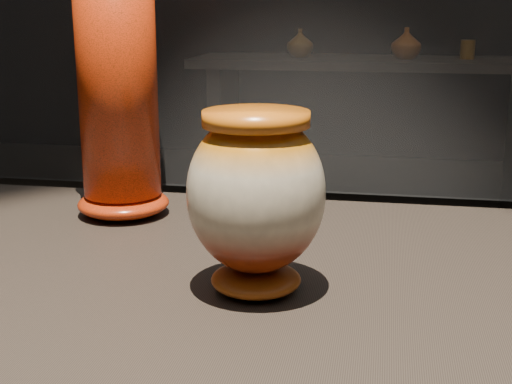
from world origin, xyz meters
TOP-DOWN VIEW (x-y plane):
  - main_vase at (-0.17, 0.02)m, footprint 0.19×0.19m
  - tall_vase at (-0.42, 0.27)m, footprint 0.15×0.15m
  - back_shelf at (-0.14, 3.43)m, footprint 2.00×0.60m
  - back_vase_left at (-0.54, 3.42)m, footprint 0.18×0.18m
  - back_vase_mid at (0.06, 3.38)m, footprint 0.20×0.20m
  - back_vase_right at (0.39, 3.45)m, footprint 0.08×0.08m

SIDE VIEW (x-z plane):
  - back_shelf at x=-0.14m, z-range 0.19..1.09m
  - back_vase_right at x=0.39m, z-range 0.90..1.00m
  - back_vase_left at x=-0.54m, z-range 0.90..1.06m
  - back_vase_mid at x=0.06m, z-range 0.90..1.07m
  - main_vase at x=-0.17m, z-range 0.91..1.11m
  - tall_vase at x=-0.42m, z-range 0.89..1.32m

